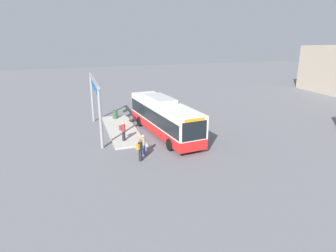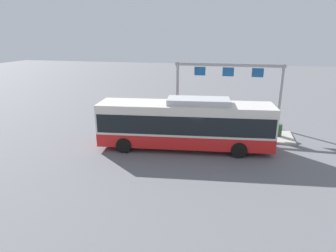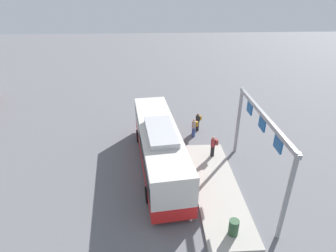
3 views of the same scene
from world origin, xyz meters
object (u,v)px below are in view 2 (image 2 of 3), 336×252
at_px(bus_main, 185,123).
at_px(person_boarding, 129,117).
at_px(person_waiting_mid, 182,117).
at_px(trash_bin, 278,130).
at_px(person_waiting_near, 139,119).

bearing_deg(bus_main, person_boarding, -40.49).
bearing_deg(person_boarding, bus_main, 22.18).
height_order(person_waiting_mid, trash_bin, person_waiting_mid).
distance_m(bus_main, person_waiting_mid, 4.19).
distance_m(person_waiting_mid, trash_bin, 7.34).
bearing_deg(trash_bin, person_boarding, 0.58).
height_order(bus_main, trash_bin, bus_main).
relative_size(person_boarding, person_waiting_mid, 1.00).
xyz_separation_m(person_waiting_near, trash_bin, (-10.63, -0.59, -0.28)).
bearing_deg(person_waiting_mid, person_boarding, -84.87).
distance_m(person_boarding, trash_bin, 11.69).
relative_size(bus_main, person_waiting_near, 6.93).
relative_size(person_waiting_mid, trash_bin, 1.86).
relative_size(bus_main, person_waiting_mid, 6.93).
distance_m(bus_main, person_waiting_near, 5.29).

